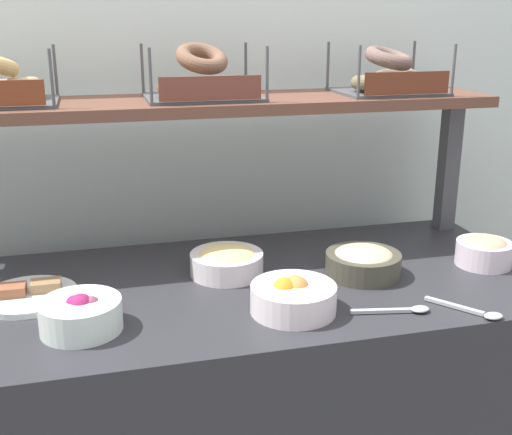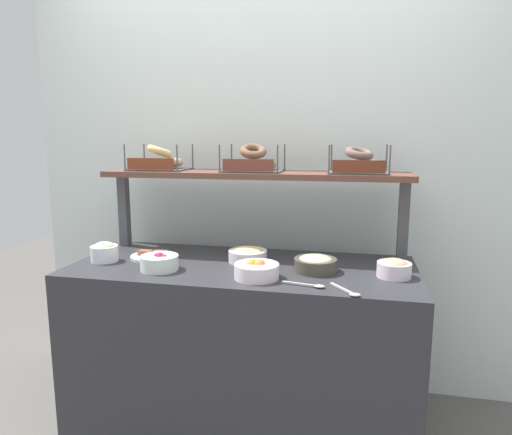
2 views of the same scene
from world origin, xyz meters
The scene contains 14 objects.
back_wall centered at (0.00, 0.55, 1.20)m, with size 2.83×0.06×2.40m, color silver.
deli_counter centered at (0.00, 0.00, 0.42)m, with size 1.63×0.70×0.85m, color #2D2D33.
shelf_riser_right centered at (0.76, 0.27, 1.05)m, with size 0.05×0.05×0.40m, color #4C4C51.
upper_shelf centered at (0.00, 0.27, 1.26)m, with size 1.59×0.32×0.03m, color brown.
bowl_lox_spread centered at (0.69, -0.04, 0.89)m, with size 0.15×0.15×0.08m.
bowl_tuna_salad centered at (0.35, -0.03, 0.89)m, with size 0.19×0.19×0.08m.
bowl_egg_salad centered at (0.01, 0.07, 0.89)m, with size 0.19×0.19×0.07m.
bowl_fruit_salad centered at (0.11, -0.19, 0.89)m, with size 0.20×0.20×0.08m.
bowl_beet_salad centered at (-0.35, -0.16, 0.89)m, with size 0.17×0.17×0.08m.
serving_plate_white centered at (-0.48, 0.03, 0.86)m, with size 0.23×0.23×0.04m.
serving_spoon_near_plate centered at (0.35, -0.26, 0.86)m, with size 0.18×0.05×0.01m.
serving_spoon_by_edge centered at (0.50, -0.30, 0.86)m, with size 0.12×0.15×0.01m.
bagel_basket_cinnamon_raisin centered at (-0.01, 0.27, 1.33)m, with size 0.30×0.25×0.15m.
bagel_basket_poppy centered at (0.53, 0.26, 1.33)m, with size 0.29×0.26×0.14m.
Camera 1 is at (-0.30, -1.44, 1.49)m, focal length 44.84 mm.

